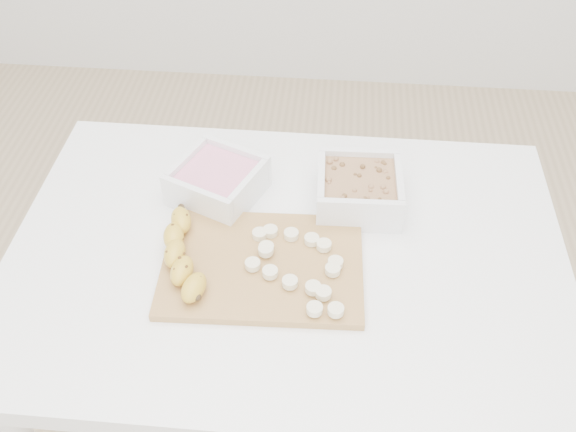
# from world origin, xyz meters

# --- Properties ---
(table) EXTENTS (1.00, 0.70, 0.75)m
(table) POSITION_xyz_m (0.00, 0.00, 0.65)
(table) COLOR white
(table) RESTS_ON ground
(bowl_yogurt) EXTENTS (0.20, 0.20, 0.07)m
(bowl_yogurt) POSITION_xyz_m (-0.15, 0.14, 0.79)
(bowl_yogurt) COLOR white
(bowl_yogurt) RESTS_ON table
(bowl_granola) EXTENTS (0.16, 0.16, 0.07)m
(bowl_granola) POSITION_xyz_m (0.12, 0.14, 0.79)
(bowl_granola) COLOR white
(bowl_granola) RESTS_ON table
(cutting_board) EXTENTS (0.36, 0.26, 0.01)m
(cutting_board) POSITION_xyz_m (-0.04, -0.04, 0.76)
(cutting_board) COLOR #B18C47
(cutting_board) RESTS_ON table
(banana) EXTENTS (0.08, 0.22, 0.04)m
(banana) POSITION_xyz_m (-0.17, -0.05, 0.78)
(banana) COLOR gold
(banana) RESTS_ON cutting_board
(banana_slices) EXTENTS (0.17, 0.20, 0.02)m
(banana_slices) POSITION_xyz_m (0.02, -0.05, 0.77)
(banana_slices) COLOR beige
(banana_slices) RESTS_ON cutting_board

